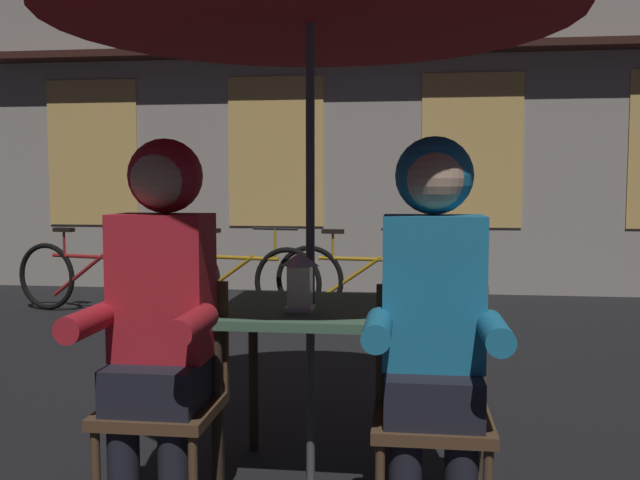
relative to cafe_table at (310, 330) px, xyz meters
The scene contains 10 objects.
cafe_table is the anchor object (origin of this frame).
lantern 0.25m from the cafe_table, 103.87° to the right, with size 0.11×0.11×0.23m.
chair_left 0.62m from the cafe_table, 142.45° to the right, with size 0.40×0.40×0.87m.
chair_right 0.62m from the cafe_table, 37.55° to the right, with size 0.40×0.40×0.87m.
person_left_hooded 0.67m from the cafe_table, 138.43° to the right, with size 0.45×0.56×1.40m.
person_right_hooded 0.67m from the cafe_table, 41.57° to the right, with size 0.45×0.56×1.40m.
shopfront_building 5.93m from the cafe_table, 90.09° to the left, with size 10.00×0.93×6.20m.
bicycle_nearest 4.36m from the cafe_table, 126.99° to the left, with size 1.65×0.43×0.84m.
bicycle_second 3.76m from the cafe_table, 108.56° to the left, with size 1.65×0.40×0.84m.
bicycle_third 3.60m from the cafe_table, 90.23° to the left, with size 1.67×0.27×0.84m.
Camera 1 is at (0.39, -2.78, 1.24)m, focal length 39.06 mm.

